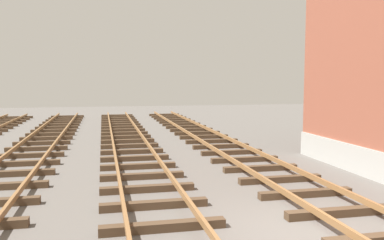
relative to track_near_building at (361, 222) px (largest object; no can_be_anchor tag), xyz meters
name	(u,v)px	position (x,y,z in m)	size (l,w,h in m)	color
ground_plane	(309,233)	(-1.14, 0.00, -0.13)	(80.00, 80.00, 0.00)	#605B56
track_near_building	(361,222)	(0.00, 0.00, 0.00)	(2.50, 54.83, 0.32)	#4C3826
track_centre	(169,239)	(-3.88, 0.00, 0.00)	(2.50, 54.83, 0.32)	#4C3826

